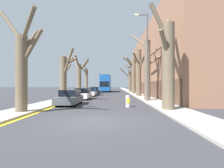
% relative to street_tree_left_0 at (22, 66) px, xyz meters
% --- Properties ---
extents(ground_plane, '(300.00, 300.00, 0.00)m').
position_rel_street_tree_left_0_xyz_m(ground_plane, '(4.80, -2.38, -2.98)').
color(ground_plane, '#333338').
extents(sidewalk_left, '(2.21, 120.00, 0.12)m').
position_rel_street_tree_left_0_xyz_m(sidewalk_left, '(-0.40, 47.62, -2.92)').
color(sidewalk_left, '#A39E93').
rests_on(sidewalk_left, ground).
extents(sidewalk_right, '(2.21, 120.00, 0.12)m').
position_rel_street_tree_left_0_xyz_m(sidewalk_right, '(10.00, 47.62, -2.92)').
color(sidewalk_right, '#A39E93').
rests_on(sidewalk_right, ground).
extents(building_facade_right, '(10.08, 37.43, 11.43)m').
position_rel_street_tree_left_0_xyz_m(building_facade_right, '(16.09, 21.00, 2.73)').
color(building_facade_right, '#93664C').
rests_on(building_facade_right, ground).
extents(kerb_line_stripe, '(0.24, 120.00, 0.01)m').
position_rel_street_tree_left_0_xyz_m(kerb_line_stripe, '(0.88, 47.62, -2.97)').
color(kerb_line_stripe, yellow).
rests_on(kerb_line_stripe, ground).
extents(street_tree_left_0, '(3.74, 2.74, 6.85)m').
position_rel_street_tree_left_0_xyz_m(street_tree_left_0, '(0.00, 0.00, 0.00)').
color(street_tree_left_0, brown).
rests_on(street_tree_left_0, ground).
extents(street_tree_left_1, '(1.92, 3.38, 5.90)m').
position_rel_street_tree_left_0_xyz_m(street_tree_left_1, '(0.08, 8.96, -0.05)').
color(street_tree_left_1, brown).
rests_on(street_tree_left_1, ground).
extents(street_tree_left_2, '(3.06, 4.55, 6.54)m').
position_rel_street_tree_left_0_xyz_m(street_tree_left_2, '(-0.04, 17.80, 0.17)').
color(street_tree_left_2, brown).
rests_on(street_tree_left_2, ground).
extents(street_tree_left_3, '(2.01, 2.63, 6.55)m').
position_rel_street_tree_left_0_xyz_m(street_tree_left_3, '(-0.26, 26.13, 0.01)').
color(street_tree_left_3, brown).
rests_on(street_tree_left_3, ground).
extents(street_tree_right_0, '(2.22, 3.46, 7.41)m').
position_rel_street_tree_left_0_xyz_m(street_tree_right_0, '(9.55, 1.25, 0.53)').
color(street_tree_right_0, brown).
rests_on(street_tree_right_0, ground).
extents(street_tree_right_1, '(4.58, 4.14, 8.30)m').
position_rel_street_tree_left_0_xyz_m(street_tree_right_1, '(9.63, 8.94, 0.98)').
color(street_tree_right_1, brown).
rests_on(street_tree_right_1, ground).
extents(street_tree_right_2, '(2.54, 1.83, 7.40)m').
position_rel_street_tree_left_0_xyz_m(street_tree_right_2, '(9.64, 16.65, 0.95)').
color(street_tree_right_2, brown).
rests_on(street_tree_right_2, ground).
extents(street_tree_right_3, '(3.38, 2.22, 7.79)m').
position_rel_street_tree_left_0_xyz_m(street_tree_right_3, '(9.59, 24.66, 1.12)').
color(street_tree_right_3, brown).
rests_on(street_tree_right_3, ground).
extents(street_tree_right_4, '(5.09, 2.07, 6.48)m').
position_rel_street_tree_left_0_xyz_m(street_tree_right_4, '(9.67, 33.15, 0.15)').
color(street_tree_right_4, brown).
rests_on(street_tree_right_4, ground).
extents(double_decker_bus, '(2.60, 10.29, 4.39)m').
position_rel_street_tree_left_0_xyz_m(double_decker_bus, '(3.39, 35.98, -0.49)').
color(double_decker_bus, '#19519E').
rests_on(double_decker_bus, ground).
extents(parked_car_0, '(1.73, 4.24, 1.35)m').
position_rel_street_tree_left_0_xyz_m(parked_car_0, '(1.78, 4.87, -2.34)').
color(parked_car_0, '#4C5156').
rests_on(parked_car_0, ground).
extents(parked_car_1, '(1.82, 4.12, 1.38)m').
position_rel_street_tree_left_0_xyz_m(parked_car_1, '(1.78, 11.21, -2.32)').
color(parked_car_1, silver).
rests_on(parked_car_1, ground).
extents(parked_car_2, '(1.86, 4.27, 1.33)m').
position_rel_street_tree_left_0_xyz_m(parked_car_2, '(1.78, 17.88, -2.35)').
color(parked_car_2, silver).
rests_on(parked_car_2, ground).
extents(parked_car_3, '(1.71, 4.38, 1.43)m').
position_rel_street_tree_left_0_xyz_m(parked_car_3, '(1.78, 23.99, -2.30)').
color(parked_car_3, black).
rests_on(parked_car_3, ground).
extents(lamp_post, '(1.40, 0.20, 9.22)m').
position_rel_street_tree_left_0_xyz_m(lamp_post, '(9.14, 7.12, 2.10)').
color(lamp_post, '#4C4F54').
rests_on(lamp_post, ground).
extents(traffic_bollard, '(0.34, 0.35, 0.96)m').
position_rel_street_tree_left_0_xyz_m(traffic_bollard, '(6.93, 3.17, -2.50)').
color(traffic_bollard, white).
rests_on(traffic_bollard, ground).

